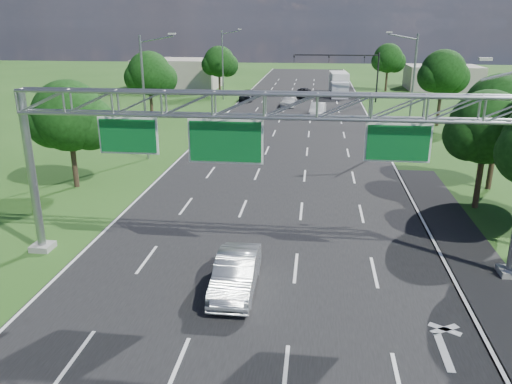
# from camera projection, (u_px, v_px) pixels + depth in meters

# --- Properties ---
(ground) EXTENTS (220.00, 220.00, 0.00)m
(ground) POSITION_uv_depth(u_px,v_px,m) (284.00, 163.00, 40.90)
(ground) COLOR #204615
(ground) RESTS_ON ground
(road) EXTENTS (18.00, 180.00, 0.02)m
(road) POSITION_uv_depth(u_px,v_px,m) (284.00, 163.00, 40.90)
(road) COLOR black
(road) RESTS_ON ground
(road_flare) EXTENTS (3.00, 30.00, 0.02)m
(road_flare) POSITION_uv_depth(u_px,v_px,m) (468.00, 254.00, 24.69)
(road_flare) COLOR black
(road_flare) RESTS_ON ground
(sign_gantry) EXTENTS (23.50, 1.00, 9.56)m
(sign_gantry) POSITION_uv_depth(u_px,v_px,m) (267.00, 119.00, 21.73)
(sign_gantry) COLOR gray
(sign_gantry) RESTS_ON ground
(traffic_signal) EXTENTS (12.21, 0.24, 7.00)m
(traffic_signal) POSITION_uv_depth(u_px,v_px,m) (353.00, 66.00, 71.31)
(traffic_signal) COLOR black
(traffic_signal) RESTS_ON ground
(streetlight_l_near) EXTENTS (2.97, 0.22, 10.16)m
(streetlight_l_near) POSITION_uv_depth(u_px,v_px,m) (146.00, 92.00, 40.40)
(streetlight_l_near) COLOR gray
(streetlight_l_near) RESTS_ON ground
(streetlight_l_far) EXTENTS (2.97, 0.22, 10.16)m
(streetlight_l_far) POSITION_uv_depth(u_px,v_px,m) (224.00, 61.00, 73.32)
(streetlight_l_far) COLOR gray
(streetlight_l_far) RESTS_ON ground
(streetlight_r_mid) EXTENTS (2.97, 0.22, 10.16)m
(streetlight_r_mid) POSITION_uv_depth(u_px,v_px,m) (411.00, 82.00, 47.23)
(streetlight_r_mid) COLOR gray
(streetlight_r_mid) RESTS_ON ground
(tree_verge_la) EXTENTS (5.76, 4.80, 7.40)m
(tree_verge_la) POSITION_uv_depth(u_px,v_px,m) (70.00, 119.00, 33.47)
(tree_verge_la) COLOR #2D2116
(tree_verge_la) RESTS_ON ground
(tree_verge_lb) EXTENTS (5.76, 4.80, 8.06)m
(tree_verge_lb) POSITION_uv_depth(u_px,v_px,m) (150.00, 75.00, 55.12)
(tree_verge_lb) COLOR #2D2116
(tree_verge_lb) RESTS_ON ground
(tree_verge_lc) EXTENTS (5.76, 4.80, 7.62)m
(tree_verge_lc) POSITION_uv_depth(u_px,v_px,m) (220.00, 63.00, 78.44)
(tree_verge_lc) COLOR #2D2116
(tree_verge_lc) RESTS_ON ground
(tree_verge_rd) EXTENTS (5.76, 4.80, 8.28)m
(tree_verge_rd) POSITION_uv_depth(u_px,v_px,m) (443.00, 74.00, 54.23)
(tree_verge_rd) COLOR #2D2116
(tree_verge_rd) RESTS_ON ground
(tree_verge_re) EXTENTS (5.76, 4.80, 7.84)m
(tree_verge_re) POSITION_uv_depth(u_px,v_px,m) (388.00, 60.00, 82.82)
(tree_verge_re) COLOR #2D2116
(tree_verge_re) RESTS_ON ground
(building_left) EXTENTS (14.00, 10.00, 5.00)m
(building_left) POSITION_uv_depth(u_px,v_px,m) (178.00, 74.00, 87.75)
(building_left) COLOR #A79D8C
(building_left) RESTS_ON ground
(building_right) EXTENTS (12.00, 9.00, 4.00)m
(building_right) POSITION_uv_depth(u_px,v_px,m) (442.00, 77.00, 86.44)
(building_right) COLOR #A79D8C
(building_right) RESTS_ON ground
(silver_sedan) EXTENTS (1.73, 4.86, 1.60)m
(silver_sedan) POSITION_uv_depth(u_px,v_px,m) (236.00, 273.00, 21.14)
(silver_sedan) COLOR #A7ADB3
(silver_sedan) RESTS_ON ground
(car_queue_a) EXTENTS (2.26, 5.01, 1.42)m
(car_queue_a) POSITION_uv_depth(u_px,v_px,m) (289.00, 101.00, 69.01)
(car_queue_a) COLOR silver
(car_queue_a) RESTS_ON ground
(car_queue_b) EXTENTS (2.25, 4.84, 1.34)m
(car_queue_b) POSITION_uv_depth(u_px,v_px,m) (304.00, 93.00, 77.26)
(car_queue_b) COLOR black
(car_queue_b) RESTS_ON ground
(car_queue_c) EXTENTS (2.28, 4.94, 1.64)m
(car_queue_c) POSITION_uv_depth(u_px,v_px,m) (248.00, 95.00, 73.78)
(car_queue_c) COLOR black
(car_queue_c) RESTS_ON ground
(car_queue_d) EXTENTS (2.11, 5.01, 1.61)m
(car_queue_d) POSITION_uv_depth(u_px,v_px,m) (318.00, 110.00, 61.31)
(car_queue_d) COLOR silver
(car_queue_d) RESTS_ON ground
(box_truck) EXTENTS (3.01, 9.29, 3.47)m
(box_truck) POSITION_uv_depth(u_px,v_px,m) (339.00, 84.00, 79.45)
(box_truck) COLOR silver
(box_truck) RESTS_ON ground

